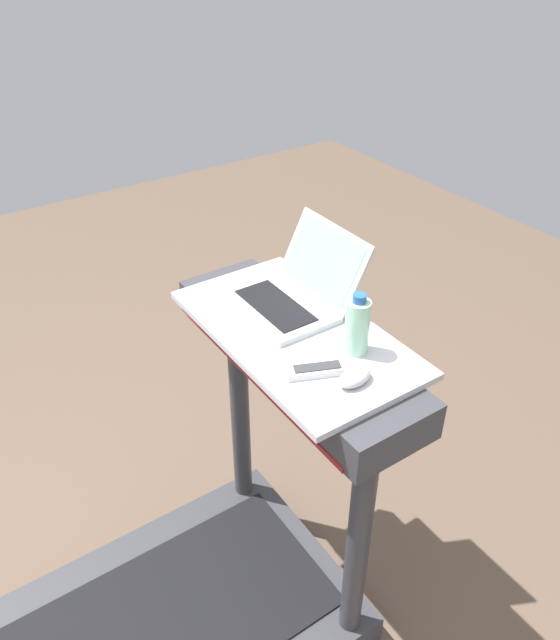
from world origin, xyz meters
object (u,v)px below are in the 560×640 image
Objects in this scene: computer_mouse at (355,377)px; water_bottle at (357,326)px; treadmill_base at (140,625)px; laptop at (294,291)px; tv_remote at (317,370)px.

water_bottle is at bearing 130.60° from computer_mouse.
computer_mouse is at bearing 64.87° from treadmill_base.
treadmill_base is at bearing -123.72° from computer_mouse.
water_bottle is (0.28, 0.00, 0.04)m from laptop.
computer_mouse is at bearing -40.81° from water_bottle.
treadmill_base is at bearing -79.70° from laptop.
water_bottle is at bearing 98.02° from tv_remote.
treadmill_base is at bearing -110.06° from tv_remote.
computer_mouse reaches higher than treadmill_base.
treadmill_base is 9.93× the size of tv_remote.
computer_mouse reaches higher than tv_remote.
laptop is 0.33m from tv_remote.
computer_mouse is 0.61× the size of tv_remote.
water_bottle is (0.17, 0.67, 1.01)m from treadmill_base.
laptop reaches higher than water_bottle.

